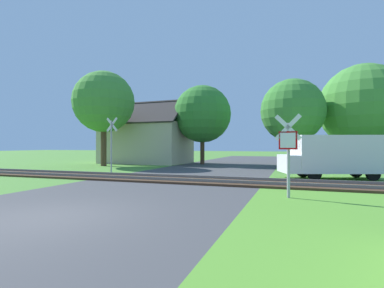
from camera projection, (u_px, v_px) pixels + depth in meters
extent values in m
plane|color=#4C8433|center=(49.00, 218.00, 7.12)|extent=(160.00, 160.00, 0.00)
cube|color=#424244|center=(101.00, 203.00, 9.01)|extent=(8.39, 80.00, 0.01)
cube|color=#422D1E|center=(176.00, 180.00, 14.64)|extent=(60.00, 2.60, 0.10)
cube|color=slate|center=(181.00, 176.00, 15.31)|extent=(60.00, 0.08, 0.12)
cube|color=slate|center=(170.00, 179.00, 13.96)|extent=(60.00, 0.08, 0.12)
cylinder|color=#9E9EA5|center=(288.00, 160.00, 9.87)|extent=(0.10, 0.10, 2.48)
cube|color=red|center=(288.00, 140.00, 9.82)|extent=(0.59, 0.15, 0.60)
cube|color=white|center=(288.00, 140.00, 9.80)|extent=(0.48, 0.11, 0.49)
cube|color=white|center=(288.00, 127.00, 9.82)|extent=(0.86, 0.21, 0.88)
cube|color=white|center=(288.00, 127.00, 9.82)|extent=(0.86, 0.21, 0.88)
cylinder|color=#9E9EA5|center=(111.00, 147.00, 18.11)|extent=(0.09, 0.09, 3.24)
cube|color=white|center=(112.00, 125.00, 18.17)|extent=(0.87, 0.18, 0.88)
cube|color=white|center=(112.00, 125.00, 18.17)|extent=(0.87, 0.18, 0.88)
cube|color=#C6B293|center=(146.00, 143.00, 29.12)|extent=(8.23, 5.48, 3.82)
cube|color=#332D2D|center=(139.00, 112.00, 27.96)|extent=(8.51, 3.33, 2.33)
cube|color=#332D2D|center=(153.00, 115.00, 30.30)|extent=(8.51, 3.33, 2.33)
cube|color=brown|center=(166.00, 111.00, 28.30)|extent=(0.53, 0.53, 1.10)
cylinder|color=#513823|center=(364.00, 153.00, 24.07)|extent=(0.46, 0.46, 2.22)
sphere|color=#478E38|center=(364.00, 107.00, 24.08)|extent=(6.90, 6.90, 6.90)
cylinder|color=#513823|center=(293.00, 151.00, 23.30)|extent=(0.30, 0.30, 2.58)
sphere|color=#3D8433|center=(293.00, 111.00, 23.32)|extent=(4.94, 4.94, 4.94)
cylinder|color=#513823|center=(202.00, 150.00, 27.30)|extent=(0.39, 0.39, 2.63)
sphere|color=#337A2D|center=(202.00, 114.00, 27.31)|extent=(5.21, 5.21, 5.21)
cylinder|color=#513823|center=(104.00, 145.00, 25.05)|extent=(0.47, 0.47, 3.46)
sphere|color=#478E38|center=(104.00, 102.00, 25.07)|extent=(5.12, 5.12, 5.12)
cube|color=white|center=(336.00, 154.00, 15.39)|extent=(4.59, 3.13, 1.90)
cube|color=white|center=(288.00, 164.00, 15.42)|extent=(1.23, 1.93, 0.90)
cube|color=#19232D|center=(296.00, 147.00, 15.42)|extent=(0.55, 1.54, 0.85)
cube|color=navy|center=(328.00, 159.00, 16.34)|extent=(3.59, 1.20, 0.16)
cylinder|color=black|center=(303.00, 171.00, 16.18)|extent=(0.70, 0.39, 0.68)
cylinder|color=black|center=(314.00, 174.00, 14.62)|extent=(0.70, 0.39, 0.68)
cylinder|color=black|center=(356.00, 171.00, 16.15)|extent=(0.70, 0.39, 0.68)
cylinder|color=black|center=(373.00, 174.00, 14.59)|extent=(0.70, 0.39, 0.68)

